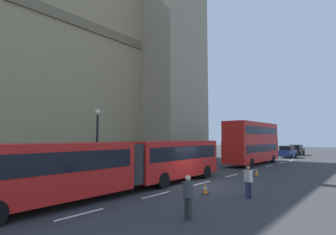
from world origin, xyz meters
name	(u,v)px	position (x,y,z in m)	size (l,w,h in m)	color
ground_plane	(195,185)	(0.00, 0.00, 0.00)	(160.00, 160.00, 0.00)	#333335
lane_centre_marking	(232,176)	(5.41, 0.00, 0.00)	(39.00, 0.16, 0.01)	silver
articulated_bus	(126,161)	(-4.32, 1.99, 1.75)	(17.17, 2.54, 2.90)	red
double_decker_bus	(253,141)	(15.13, 2.00, 2.71)	(10.86, 2.54, 4.90)	red
sedan_lead	(288,152)	(28.49, 1.72, 0.91)	(4.40, 1.86, 1.85)	navy
sedan_trailing	(296,150)	(35.48, 2.06, 0.91)	(4.40, 1.86, 1.85)	black
traffic_cone_west	(205,189)	(-1.86, -1.95, 0.28)	(0.36, 0.36, 0.58)	black
traffic_cone_middle	(257,173)	(6.44, -1.70, 0.28)	(0.36, 0.36, 0.58)	black
street_lamp	(97,139)	(-3.29, 6.50, 3.06)	(0.44, 0.44, 5.27)	black
pedestrian_near_cones	(188,195)	(-6.05, -3.77, 0.91)	(0.41, 0.36, 1.69)	#333333
pedestrian_by_kerb	(248,181)	(-1.30, -4.23, 0.91)	(0.38, 0.46, 1.69)	#262D4C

